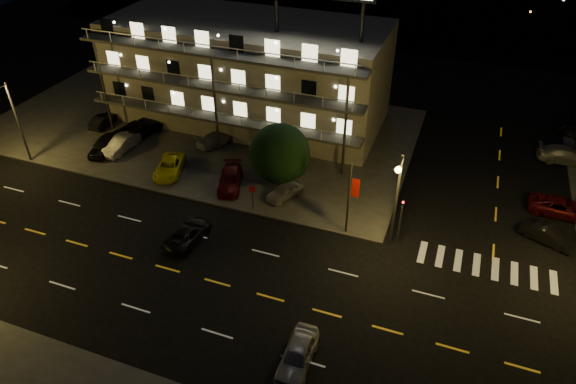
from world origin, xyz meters
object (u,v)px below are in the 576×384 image
(lot_car_7, at_px, (216,139))
(road_car_east, at_px, (298,354))
(tree, at_px, (279,155))
(lot_car_4, at_px, (285,190))
(side_car_0, at_px, (547,235))
(lot_car_2, at_px, (170,167))
(road_car_west, at_px, (188,233))

(lot_car_7, xyz_separation_m, road_car_east, (16.16, -21.42, -0.02))
(tree, height_order, road_car_east, tree)
(lot_car_4, height_order, side_car_0, lot_car_4)
(tree, height_order, lot_car_2, tree)
(lot_car_7, distance_m, road_car_west, 14.54)
(tree, height_order, road_car_west, tree)
(lot_car_2, distance_m, lot_car_7, 6.41)
(road_car_east, xyz_separation_m, road_car_west, (-11.60, 7.62, -0.12))
(lot_car_7, bearing_deg, lot_car_2, 99.29)
(tree, height_order, lot_car_7, tree)
(tree, distance_m, road_car_east, 17.47)
(lot_car_2, height_order, side_car_0, lot_car_2)
(tree, bearing_deg, lot_car_4, -21.40)
(tree, bearing_deg, road_car_east, -65.39)
(tree, relative_size, lot_car_7, 1.55)
(road_car_west, bearing_deg, road_car_east, 152.02)
(road_car_west, bearing_deg, lot_car_4, -117.59)
(road_car_east, height_order, road_car_west, road_car_east)
(lot_car_7, height_order, side_car_0, lot_car_7)
(lot_car_4, bearing_deg, lot_car_2, -155.09)
(side_car_0, bearing_deg, lot_car_4, 117.59)
(tree, distance_m, side_car_0, 21.69)
(lot_car_4, relative_size, road_car_west, 0.80)
(road_car_east, bearing_deg, lot_car_7, 125.43)
(lot_car_4, height_order, lot_car_7, lot_car_7)
(lot_car_2, height_order, lot_car_4, lot_car_2)
(road_car_east, relative_size, road_car_west, 0.97)
(lot_car_2, xyz_separation_m, lot_car_7, (1.60, 6.21, -0.04))
(lot_car_4, height_order, road_car_east, road_car_east)
(lot_car_7, xyz_separation_m, road_car_west, (4.56, -13.81, -0.14))
(lot_car_7, bearing_deg, road_car_west, 132.02)
(lot_car_7, relative_size, road_car_east, 0.97)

